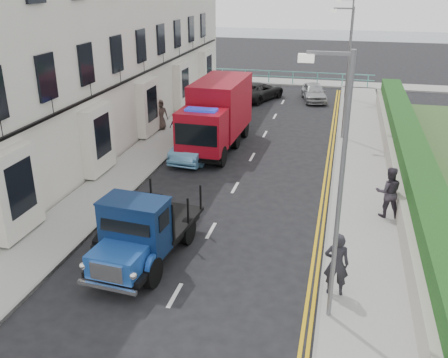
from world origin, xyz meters
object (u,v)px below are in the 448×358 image
bedford_lorry (138,237)px  lamp_mid (346,67)px  red_lorry (217,113)px  parked_car_front (131,220)px  pedestrian_east_near (336,264)px  lamp_near (336,179)px  lamp_far (348,43)px

bedford_lorry → lamp_mid: bearing=73.8°
red_lorry → parked_car_front: red_lorry is taller
pedestrian_east_near → lamp_near: bearing=74.6°
bedford_lorry → lamp_far: bearing=81.9°
lamp_mid → bedford_lorry: lamp_mid is taller
red_lorry → lamp_far: bearing=66.0°
bedford_lorry → pedestrian_east_near: size_ratio=2.66×
lamp_near → lamp_far: same height
bedford_lorry → red_lorry: red_lorry is taller
lamp_mid → red_lorry: size_ratio=1.04×
parked_car_front → lamp_mid: bearing=64.0°
bedford_lorry → pedestrian_east_near: bearing=3.2°
lamp_near → bedford_lorry: (-5.71, 1.19, -2.93)m
lamp_near → bedford_lorry: lamp_near is taller
lamp_far → parked_car_front: lamp_far is taller
bedford_lorry → red_lorry: (-0.53, 11.85, 0.78)m
lamp_far → parked_car_front: size_ratio=1.92×
lamp_mid → red_lorry: 7.24m
lamp_far → red_lorry: 14.55m
lamp_far → bedford_lorry: (-5.71, -24.81, -2.93)m
bedford_lorry → parked_car_front: bedford_lorry is taller
pedestrian_east_near → bedford_lorry: bearing=-4.7°
lamp_mid → lamp_far: size_ratio=1.00×
lamp_mid → pedestrian_east_near: 15.26m
lamp_near → pedestrian_east_near: lamp_near is taller
lamp_mid → parked_car_front: size_ratio=1.92×
lamp_far → pedestrian_east_near: 25.15m
lamp_near → lamp_far: 26.00m
bedford_lorry → red_lorry: size_ratio=0.75×
lamp_near → parked_car_front: bearing=156.1°
parked_car_front → pedestrian_east_near: size_ratio=1.93×
lamp_far → red_lorry: lamp_far is taller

